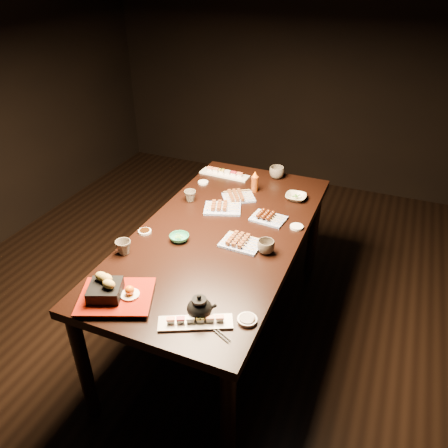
{
  "coord_description": "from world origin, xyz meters",
  "views": [
    {
      "loc": [
        0.96,
        -1.83,
        2.1
      ],
      "look_at": [
        0.13,
        0.16,
        0.77
      ],
      "focal_mm": 35.0,
      "sensor_mm": 36.0,
      "label": 1
    }
  ],
  "objects_px": {
    "teapot": "(199,306)",
    "yakitori_plate_right": "(241,240)",
    "sushi_platter_far": "(225,172)",
    "teacup_near_left": "(124,247)",
    "teacup_far_left": "(190,196)",
    "sushi_platter_near": "(195,320)",
    "yakitori_plate_left": "(239,195)",
    "teacup_mid_right": "(266,247)",
    "dining_table": "(221,282)",
    "tempura_tray": "(115,290)",
    "condiment_bottle": "(255,182)",
    "edamame_bowl_cream": "(296,197)",
    "yakitori_plate_center": "(223,206)",
    "edamame_bowl_green": "(179,238)",
    "teacup_far_right": "(277,172)"
  },
  "relations": [
    {
      "from": "yakitori_plate_left",
      "to": "teacup_mid_right",
      "type": "relative_size",
      "value": 2.17
    },
    {
      "from": "edamame_bowl_cream",
      "to": "sushi_platter_far",
      "type": "bearing_deg",
      "value": 164.29
    },
    {
      "from": "edamame_bowl_cream",
      "to": "sushi_platter_near",
      "type": "bearing_deg",
      "value": -94.96
    },
    {
      "from": "yakitori_plate_center",
      "to": "teapot",
      "type": "relative_size",
      "value": 1.7
    },
    {
      "from": "tempura_tray",
      "to": "teacup_far_right",
      "type": "height_order",
      "value": "tempura_tray"
    },
    {
      "from": "sushi_platter_near",
      "to": "teacup_far_left",
      "type": "bearing_deg",
      "value": 91.82
    },
    {
      "from": "teapot",
      "to": "yakitori_plate_right",
      "type": "bearing_deg",
      "value": 69.89
    },
    {
      "from": "yakitori_plate_left",
      "to": "edamame_bowl_green",
      "type": "xyz_separation_m",
      "value": [
        -0.13,
        -0.58,
        -0.01
      ]
    },
    {
      "from": "dining_table",
      "to": "sushi_platter_near",
      "type": "bearing_deg",
      "value": -76.26
    },
    {
      "from": "teapot",
      "to": "condiment_bottle",
      "type": "xyz_separation_m",
      "value": [
        -0.17,
        1.21,
        0.02
      ]
    },
    {
      "from": "edamame_bowl_cream",
      "to": "teacup_mid_right",
      "type": "xyz_separation_m",
      "value": [
        0.0,
        -0.64,
        0.02
      ]
    },
    {
      "from": "edamame_bowl_cream",
      "to": "teacup_mid_right",
      "type": "distance_m",
      "value": 0.64
    },
    {
      "from": "teacup_far_left",
      "to": "sushi_platter_near",
      "type": "bearing_deg",
      "value": -62.44
    },
    {
      "from": "teacup_near_left",
      "to": "teacup_far_left",
      "type": "height_order",
      "value": "teacup_near_left"
    },
    {
      "from": "yakitori_plate_center",
      "to": "edamame_bowl_cream",
      "type": "relative_size",
      "value": 1.69
    },
    {
      "from": "sushi_platter_far",
      "to": "condiment_bottle",
      "type": "distance_m",
      "value": 0.33
    },
    {
      "from": "edamame_bowl_cream",
      "to": "teacup_near_left",
      "type": "height_order",
      "value": "teacup_near_left"
    },
    {
      "from": "yakitori_plate_right",
      "to": "condiment_bottle",
      "type": "relative_size",
      "value": 1.49
    },
    {
      "from": "sushi_platter_near",
      "to": "teacup_mid_right",
      "type": "distance_m",
      "value": 0.63
    },
    {
      "from": "teacup_far_right",
      "to": "teacup_mid_right",
      "type": "bearing_deg",
      "value": -76.78
    },
    {
      "from": "yakitori_plate_center",
      "to": "teacup_mid_right",
      "type": "height_order",
      "value": "teacup_mid_right"
    },
    {
      "from": "sushi_platter_far",
      "to": "teacup_near_left",
      "type": "xyz_separation_m",
      "value": [
        -0.12,
        -1.1,
        0.02
      ]
    },
    {
      "from": "yakitori_plate_left",
      "to": "condiment_bottle",
      "type": "relative_size",
      "value": 1.38
    },
    {
      "from": "sushi_platter_far",
      "to": "tempura_tray",
      "type": "distance_m",
      "value": 1.43
    },
    {
      "from": "yakitori_plate_right",
      "to": "teacup_far_left",
      "type": "relative_size",
      "value": 2.83
    },
    {
      "from": "yakitori_plate_left",
      "to": "sushi_platter_near",
      "type": "bearing_deg",
      "value": -110.61
    },
    {
      "from": "dining_table",
      "to": "teacup_far_right",
      "type": "height_order",
      "value": "teacup_far_right"
    },
    {
      "from": "tempura_tray",
      "to": "yakitori_plate_left",
      "type": "bearing_deg",
      "value": 59.42
    },
    {
      "from": "yakitori_plate_left",
      "to": "condiment_bottle",
      "type": "distance_m",
      "value": 0.16
    },
    {
      "from": "teacup_mid_right",
      "to": "teacup_far_left",
      "type": "xyz_separation_m",
      "value": [
        -0.63,
        0.36,
        -0.0
      ]
    },
    {
      "from": "yakitori_plate_left",
      "to": "teacup_mid_right",
      "type": "height_order",
      "value": "teacup_mid_right"
    },
    {
      "from": "dining_table",
      "to": "teapot",
      "type": "bearing_deg",
      "value": -75.55
    },
    {
      "from": "teacup_far_left",
      "to": "teapot",
      "type": "distance_m",
      "value": 1.06
    },
    {
      "from": "tempura_tray",
      "to": "condiment_bottle",
      "type": "bearing_deg",
      "value": 57.57
    },
    {
      "from": "teacup_far_left",
      "to": "yakitori_plate_left",
      "type": "bearing_deg",
      "value": 28.43
    },
    {
      "from": "dining_table",
      "to": "teacup_near_left",
      "type": "relative_size",
      "value": 21.77
    },
    {
      "from": "teacup_mid_right",
      "to": "teacup_far_right",
      "type": "distance_m",
      "value": 0.93
    },
    {
      "from": "yakitori_plate_center",
      "to": "teacup_mid_right",
      "type": "relative_size",
      "value": 2.42
    },
    {
      "from": "yakitori_plate_left",
      "to": "tempura_tray",
      "type": "height_order",
      "value": "tempura_tray"
    },
    {
      "from": "tempura_tray",
      "to": "teacup_far_left",
      "type": "xyz_separation_m",
      "value": [
        -0.11,
        0.98,
        -0.02
      ]
    },
    {
      "from": "teapot",
      "to": "condiment_bottle",
      "type": "bearing_deg",
      "value": 75.21
    },
    {
      "from": "sushi_platter_near",
      "to": "yakitori_plate_center",
      "type": "height_order",
      "value": "yakitori_plate_center"
    },
    {
      "from": "teacup_near_left",
      "to": "teacup_mid_right",
      "type": "distance_m",
      "value": 0.75
    },
    {
      "from": "edamame_bowl_cream",
      "to": "teacup_far_left",
      "type": "xyz_separation_m",
      "value": [
        -0.62,
        -0.28,
        0.02
      ]
    },
    {
      "from": "dining_table",
      "to": "condiment_bottle",
      "type": "distance_m",
      "value": 0.71
    },
    {
      "from": "teacup_near_left",
      "to": "teacup_mid_right",
      "type": "height_order",
      "value": "teacup_near_left"
    },
    {
      "from": "sushi_platter_far",
      "to": "teapot",
      "type": "height_order",
      "value": "teapot"
    },
    {
      "from": "yakitori_plate_center",
      "to": "teapot",
      "type": "xyz_separation_m",
      "value": [
        0.27,
        -0.9,
        0.03
      ]
    },
    {
      "from": "teacup_far_right",
      "to": "teapot",
      "type": "height_order",
      "value": "teapot"
    },
    {
      "from": "sushi_platter_near",
      "to": "teacup_far_left",
      "type": "height_order",
      "value": "teacup_far_left"
    }
  ]
}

